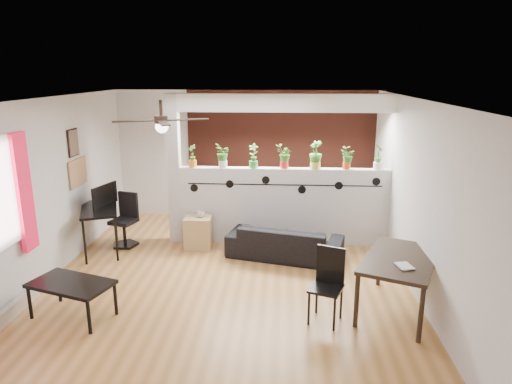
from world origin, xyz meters
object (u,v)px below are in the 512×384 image
object	(u,v)px
folding_chair	(328,278)
ceiling_fan	(161,122)
potted_plant_2	(253,155)
cup	(201,214)
potted_plant_1	(223,155)
coffee_table	(71,286)
potted_plant_3	(284,156)
computer_desk	(99,212)
sofa	(285,242)
dining_table	(400,263)
cube_shelf	(198,232)
potted_plant_6	(379,156)
office_chair	(126,223)
potted_plant_0	(192,155)
potted_plant_5	(347,157)
potted_plant_4	(316,154)

from	to	relation	value
folding_chair	ceiling_fan	bearing A→B (deg)	160.64
potted_plant_2	cup	distance (m)	1.35
potted_plant_1	coffee_table	distance (m)	3.32
potted_plant_3	computer_desk	distance (m)	3.23
sofa	folding_chair	xyz separation A→B (m)	(0.52, -1.89, 0.28)
computer_desk	dining_table	world-z (taller)	computer_desk
cup	sofa	bearing A→B (deg)	-12.79
cup	cube_shelf	bearing A→B (deg)	180.00
ceiling_fan	dining_table	size ratio (longest dim) A/B	0.78
computer_desk	folding_chair	world-z (taller)	folding_chair
cup	folding_chair	world-z (taller)	folding_chair
potted_plant_6	sofa	xyz separation A→B (m)	(-1.55, -0.67, -1.32)
potted_plant_2	office_chair	xyz separation A→B (m)	(-2.20, -0.31, -1.17)
potted_plant_0	coffee_table	size ratio (longest dim) A/B	0.35
potted_plant_5	potted_plant_6	xyz separation A→B (m)	(0.53, 0.00, 0.03)
potted_plant_1	sofa	world-z (taller)	potted_plant_1
potted_plant_1	potted_plant_2	bearing A→B (deg)	-0.00
sofa	coffee_table	world-z (taller)	sofa
cube_shelf	computer_desk	world-z (taller)	computer_desk
potted_plant_1	folding_chair	distance (m)	3.19
potted_plant_1	dining_table	xyz separation A→B (m)	(2.50, -2.30, -0.93)
dining_table	folding_chair	size ratio (longest dim) A/B	1.67
ceiling_fan	folding_chair	bearing A→B (deg)	-19.36
potted_plant_1	coffee_table	bearing A→B (deg)	-119.48
ceiling_fan	potted_plant_2	size ratio (longest dim) A/B	2.86
potted_plant_0	potted_plant_2	world-z (taller)	potted_plant_2
ceiling_fan	potted_plant_5	bearing A→B (deg)	34.15
computer_desk	coffee_table	size ratio (longest dim) A/B	1.07
coffee_table	folding_chair	bearing A→B (deg)	2.76
potted_plant_6	computer_desk	xyz separation A→B (m)	(-4.63, -0.61, -0.88)
cube_shelf	computer_desk	bearing A→B (deg)	-171.64
computer_desk	office_chair	bearing A→B (deg)	42.64
folding_chair	computer_desk	bearing A→B (deg)	151.59
computer_desk	coffee_table	distance (m)	2.17
potted_plant_0	potted_plant_4	world-z (taller)	potted_plant_4
cup	computer_desk	size ratio (longest dim) A/B	0.11
potted_plant_3	potted_plant_0	bearing A→B (deg)	180.00
cube_shelf	cup	world-z (taller)	cup
office_chair	dining_table	distance (m)	4.64
cube_shelf	office_chair	world-z (taller)	office_chair
potted_plant_0	potted_plant_2	bearing A→B (deg)	0.00
potted_plant_0	ceiling_fan	bearing A→B (deg)	-90.64
sofa	potted_plant_1	bearing A→B (deg)	-17.48
potted_plant_0	cup	xyz separation A→B (m)	(0.18, -0.34, -0.95)
coffee_table	potted_plant_3	bearing A→B (deg)	46.34
potted_plant_4	potted_plant_6	bearing A→B (deg)	0.00
potted_plant_0	coffee_table	xyz separation A→B (m)	(-1.00, -2.71, -1.15)
dining_table	potted_plant_6	bearing A→B (deg)	86.77
ceiling_fan	cube_shelf	xyz separation A→B (m)	(0.15, 1.46, -2.04)
dining_table	folding_chair	bearing A→B (deg)	-164.40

